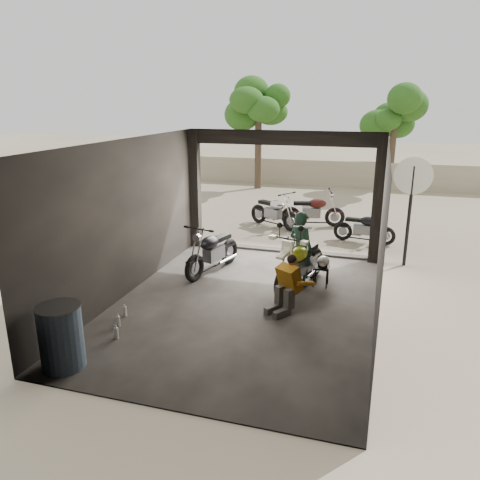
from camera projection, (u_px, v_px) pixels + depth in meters
The scene contains 16 objects.
ground at pixel (245, 304), 9.36m from camera, with size 80.00×80.00×0.00m, color #7A6D56.
garage at pixel (252, 236), 9.49m from camera, with size 7.00×7.13×3.20m.
boundary_wall at pixel (327, 173), 22.03m from camera, with size 18.00×0.30×1.20m, color gray.
tree_left at pixel (259, 98), 20.50m from camera, with size 2.20×2.20×5.60m.
tree_right at pixel (396, 108), 20.40m from camera, with size 2.20×2.20×5.00m.
main_bike at pixel (300, 260), 10.00m from camera, with size 0.79×1.93×1.29m, color white, non-canonical shape.
left_bike at pixel (213, 248), 10.94m from camera, with size 0.74×1.79×1.21m, color black, non-canonical shape.
outside_bike_a at pixel (274, 209), 14.86m from camera, with size 0.72×1.75×1.18m, color black, non-canonical shape.
outside_bike_b at pixel (313, 208), 14.94m from camera, with size 0.73×1.77×1.20m, color #431310, non-canonical shape.
outside_bike_c at pixel (364, 225), 13.24m from camera, with size 0.62×1.52×1.03m, color black, non-canonical shape.
rider at pixel (301, 249), 10.10m from camera, with size 0.61×0.40×1.67m, color #162C23.
mechanic at pixel (285, 286), 8.84m from camera, with size 0.56×0.76×1.10m, color #C3801A, non-canonical shape.
stool at pixel (321, 270), 10.15m from camera, with size 0.33×0.33×0.46m.
helmet at pixel (323, 262), 10.06m from camera, with size 0.27×0.28×0.25m, color silver.
oil_drum at pixel (61, 338), 7.02m from camera, with size 0.65×0.65×1.01m, color #3D5066.
sign_post at pixel (411, 192), 11.04m from camera, with size 0.89×0.08×2.67m.
Camera 1 is at (2.39, -8.26, 3.93)m, focal length 35.00 mm.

